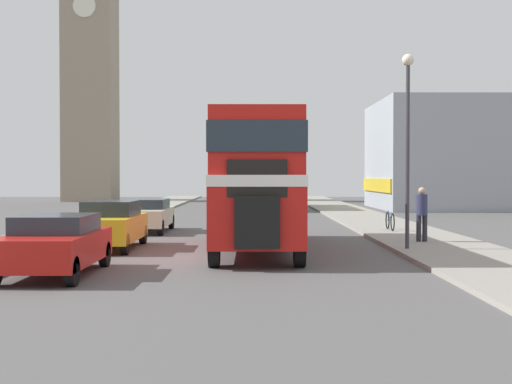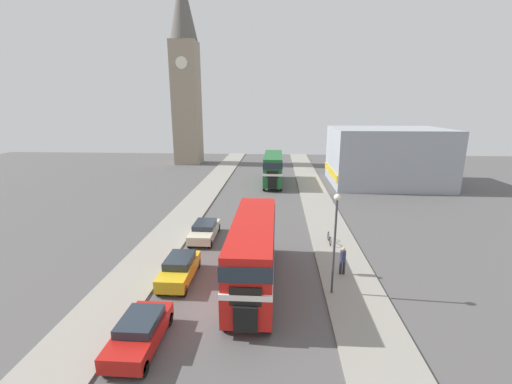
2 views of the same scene
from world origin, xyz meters
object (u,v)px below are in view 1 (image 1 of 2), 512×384
(pedestrian_walking, at_px, (422,211))
(bicycle_on_pavement, at_px, (390,221))
(church_tower, at_px, (90,20))
(street_lamp, at_px, (408,121))
(double_decker_bus, at_px, (256,173))
(bus_distant, at_px, (265,174))
(car_parked_near, at_px, (55,244))
(car_parked_mid, at_px, (111,224))
(car_parked_far, at_px, (147,215))

(pedestrian_walking, distance_m, bicycle_on_pavement, 5.15)
(church_tower, bearing_deg, street_lamp, -66.36)
(double_decker_bus, bearing_deg, pedestrian_walking, 14.73)
(bus_distant, distance_m, bicycle_on_pavement, 21.66)
(pedestrian_walking, bearing_deg, church_tower, 115.84)
(street_lamp, distance_m, church_tower, 50.99)
(bus_distant, bearing_deg, street_lamp, -82.40)
(car_parked_near, xyz_separation_m, car_parked_mid, (0.09, 6.05, 0.05))
(car_parked_far, height_order, bicycle_on_pavement, car_parked_far)
(double_decker_bus, distance_m, car_parked_mid, 4.89)
(car_parked_mid, relative_size, pedestrian_walking, 2.40)
(double_decker_bus, relative_size, street_lamp, 1.80)
(bus_distant, xyz_separation_m, car_parked_near, (-5.46, -33.42, -1.70))
(bicycle_on_pavement, distance_m, street_lamp, 8.24)
(bus_distant, xyz_separation_m, car_parked_far, (-5.25, -20.50, -1.71))
(car_parked_mid, bearing_deg, car_parked_far, 89.01)
(car_parked_far, xyz_separation_m, pedestrian_walking, (10.04, -5.66, 0.43))
(car_parked_far, distance_m, street_lamp, 12.49)
(double_decker_bus, relative_size, car_parked_near, 2.51)
(pedestrian_walking, xyz_separation_m, church_tower, (-20.77, 42.89, 15.67))
(car_parked_near, relative_size, bicycle_on_pavement, 2.38)
(bus_distant, relative_size, street_lamp, 1.74)
(double_decker_bus, height_order, bus_distant, bus_distant)
(bus_distant, relative_size, car_parked_near, 2.43)
(car_parked_far, bearing_deg, car_parked_mid, -90.99)
(bus_distant, relative_size, church_tower, 0.31)
(car_parked_near, height_order, pedestrian_walking, pedestrian_walking)
(street_lamp, bearing_deg, pedestrian_walking, 66.78)
(car_parked_mid, distance_m, pedestrian_walking, 10.24)
(pedestrian_walking, relative_size, church_tower, 0.06)
(pedestrian_walking, relative_size, bicycle_on_pavement, 1.03)
(street_lamp, xyz_separation_m, church_tower, (-19.78, 45.20, 12.86))
(double_decker_bus, distance_m, car_parked_far, 8.59)
(pedestrian_walking, bearing_deg, double_decker_bus, -165.27)
(bus_distant, bearing_deg, car_parked_mid, -101.10)
(double_decker_bus, height_order, bicycle_on_pavement, double_decker_bus)
(double_decker_bus, xyz_separation_m, street_lamp, (4.56, -0.85, 1.55))
(bus_distant, distance_m, street_lamp, 28.77)
(pedestrian_walking, distance_m, street_lamp, 3.77)
(car_parked_near, xyz_separation_m, pedestrian_walking, (10.25, 7.25, 0.41))
(bus_distant, bearing_deg, car_parked_far, -104.37)
(double_decker_bus, relative_size, car_parked_far, 2.31)
(bicycle_on_pavement, height_order, street_lamp, street_lamp)
(car_parked_mid, bearing_deg, church_tower, 103.53)
(car_parked_near, bearing_deg, street_lamp, 28.10)
(bus_distant, height_order, church_tower, church_tower)
(car_parked_near, distance_m, church_tower, 53.70)
(car_parked_mid, bearing_deg, double_decker_bus, -3.14)
(car_parked_near, xyz_separation_m, street_lamp, (9.26, 4.94, 3.22))
(double_decker_bus, bearing_deg, car_parked_near, -129.02)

